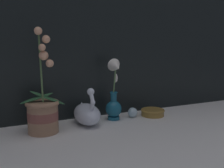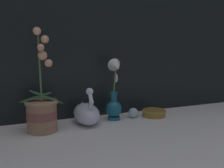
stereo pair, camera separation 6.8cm
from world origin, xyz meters
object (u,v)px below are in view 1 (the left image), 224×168
object	(u,v)px
orchid_potted_plant	(43,111)
swan_figurine	(87,113)
amber_dish	(153,112)
glass_sphere	(133,112)
blue_vase	(114,97)

from	to	relation	value
orchid_potted_plant	swan_figurine	xyz separation A→B (m)	(0.21, 0.03, -0.04)
orchid_potted_plant	amber_dish	xyz separation A→B (m)	(0.58, 0.03, -0.08)
orchid_potted_plant	amber_dish	size ratio (longest dim) A/B	3.53
glass_sphere	amber_dish	bearing A→B (deg)	-9.19
orchid_potted_plant	glass_sphere	world-z (taller)	orchid_potted_plant
swan_figurine	glass_sphere	bearing A→B (deg)	2.71
glass_sphere	amber_dish	distance (m)	0.11
orchid_potted_plant	blue_vase	bearing A→B (deg)	6.60
blue_vase	glass_sphere	bearing A→B (deg)	2.51
orchid_potted_plant	swan_figurine	world-z (taller)	orchid_potted_plant
orchid_potted_plant	swan_figurine	bearing A→B (deg)	9.21
orchid_potted_plant	amber_dish	world-z (taller)	orchid_potted_plant
orchid_potted_plant	blue_vase	size ratio (longest dim) A/B	1.45
swan_figurine	glass_sphere	distance (m)	0.26
swan_figurine	amber_dish	size ratio (longest dim) A/B	1.65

